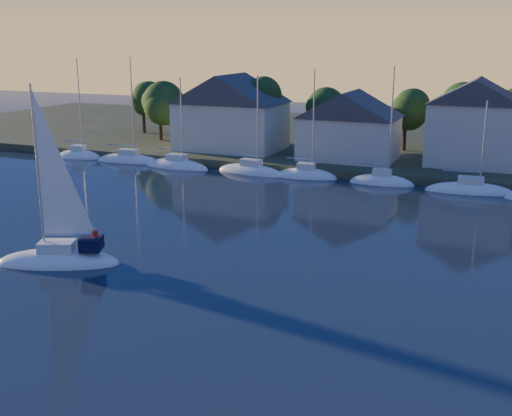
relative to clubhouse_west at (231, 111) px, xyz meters
The scene contains 8 objects.
shoreline_land 28.43m from the clubhouse_west, 37.69° to the left, with size 160.00×50.00×2.00m, color #333A22.
wooden_dock 23.56m from the clubhouse_west, 15.26° to the right, with size 120.00×3.00×1.00m, color brown.
clubhouse_west is the anchor object (origin of this frame).
clubhouse_centre 16.05m from the clubhouse_west, ahead, with size 11.55×8.40×8.08m.
clubhouse_east 30.02m from the clubhouse_west, ahead, with size 10.50×8.40×9.80m.
tree_line 24.55m from the clubhouse_west, 11.77° to the left, with size 93.40×5.40×8.90m.
moored_fleet 20.96m from the clubhouse_west, 26.56° to the right, with size 79.50×2.40×12.05m.
hero_sailboat 42.93m from the clubhouse_west, 81.33° to the right, with size 8.94×5.80×13.43m.
Camera 1 is at (13.06, -17.50, 15.22)m, focal length 45.00 mm.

